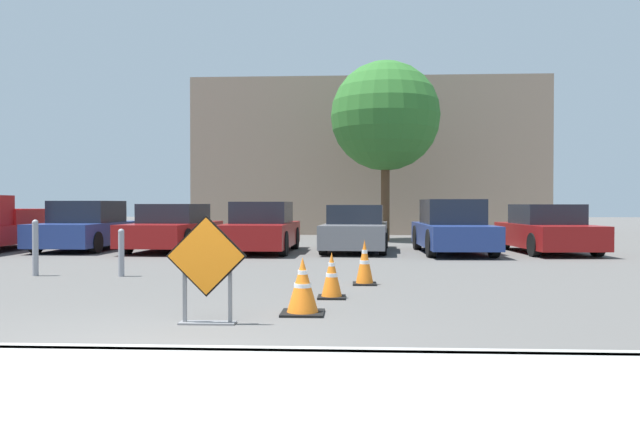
{
  "coord_description": "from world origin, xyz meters",
  "views": [
    {
      "loc": [
        1.99,
        -5.24,
        1.37
      ],
      "look_at": [
        1.02,
        13.51,
        1.07
      ],
      "focal_mm": 35.0,
      "sensor_mm": 36.0,
      "label": 1
    }
  ],
  "objects": [
    {
      "name": "ground_plane",
      "position": [
        0.0,
        10.0,
        0.0
      ],
      "size": [
        96.0,
        96.0,
        0.0
      ],
      "primitive_type": "plane",
      "color": "#565451"
    },
    {
      "name": "sidewalk_strip",
      "position": [
        0.0,
        -1.18,
        0.07
      ],
      "size": [
        23.86,
        2.35,
        0.14
      ],
      "color": "#999993",
      "rests_on": "ground_plane"
    },
    {
      "name": "curb_lip",
      "position": [
        0.0,
        0.0,
        0.07
      ],
      "size": [
        23.86,
        0.2,
        0.14
      ],
      "color": "#999993",
      "rests_on": "ground_plane"
    },
    {
      "name": "road_closed_sign",
      "position": [
        0.34,
        1.72,
        0.65
      ],
      "size": [
        0.92,
        0.2,
        1.24
      ],
      "color": "black",
      "rests_on": "ground_plane"
    },
    {
      "name": "traffic_cone_nearest",
      "position": [
        1.38,
        2.43,
        0.34
      ],
      "size": [
        0.53,
        0.53,
        0.71
      ],
      "color": "black",
      "rests_on": "ground_plane"
    },
    {
      "name": "traffic_cone_second",
      "position": [
        1.69,
        3.76,
        0.32
      ],
      "size": [
        0.4,
        0.4,
        0.67
      ],
      "color": "black",
      "rests_on": "ground_plane"
    },
    {
      "name": "traffic_cone_third",
      "position": [
        2.2,
        5.29,
        0.37
      ],
      "size": [
        0.4,
        0.4,
        0.76
      ],
      "color": "black",
      "rests_on": "ground_plane"
    },
    {
      "name": "parked_car_nearest",
      "position": [
        -5.86,
        12.79,
        0.66
      ],
      "size": [
        1.97,
        4.15,
        1.45
      ],
      "rotation": [
        0.0,
        0.0,
        3.12
      ],
      "color": "navy",
      "rests_on": "ground_plane"
    },
    {
      "name": "parked_car_second",
      "position": [
        -3.21,
        12.62,
        0.64
      ],
      "size": [
        2.06,
        4.43,
        1.36
      ],
      "rotation": [
        0.0,
        0.0,
        3.08
      ],
      "color": "maroon",
      "rests_on": "ground_plane"
    },
    {
      "name": "parked_car_third",
      "position": [
        -0.56,
        12.17,
        0.65
      ],
      "size": [
        1.87,
        4.17,
        1.42
      ],
      "rotation": [
        0.0,
        0.0,
        3.12
      ],
      "color": "maroon",
      "rests_on": "ground_plane"
    },
    {
      "name": "parked_car_fourth",
      "position": [
        2.1,
        12.64,
        0.61
      ],
      "size": [
        2.01,
        4.32,
        1.33
      ],
      "rotation": [
        0.0,
        0.0,
        3.07
      ],
      "color": "slate",
      "rests_on": "ground_plane"
    },
    {
      "name": "parked_car_fifth",
      "position": [
        4.75,
        12.07,
        0.68
      ],
      "size": [
        1.88,
        4.37,
        1.48
      ],
      "rotation": [
        0.0,
        0.0,
        3.17
      ],
      "color": "navy",
      "rests_on": "ground_plane"
    },
    {
      "name": "parked_car_sixth",
      "position": [
        7.4,
        12.34,
        0.62
      ],
      "size": [
        2.03,
        4.13,
        1.35
      ],
      "rotation": [
        0.0,
        0.0,
        3.21
      ],
      "color": "maroon",
      "rests_on": "ground_plane"
    },
    {
      "name": "bollard_nearest",
      "position": [
        -2.35,
        6.24,
        0.47
      ],
      "size": [
        0.12,
        0.12,
        0.9
      ],
      "color": "gray",
      "rests_on": "ground_plane"
    },
    {
      "name": "bollard_second",
      "position": [
        -4.0,
        6.24,
        0.56
      ],
      "size": [
        0.12,
        0.12,
        1.07
      ],
      "color": "gray",
      "rests_on": "ground_plane"
    },
    {
      "name": "building_facade_backdrop",
      "position": [
        2.72,
        24.34,
        3.46
      ],
      "size": [
        15.7,
        5.0,
        6.92
      ],
      "color": "gray",
      "rests_on": "ground_plane"
    },
    {
      "name": "street_tree_behind_lot",
      "position": [
        3.2,
        17.76,
        4.57
      ],
      "size": [
        4.01,
        4.01,
        6.59
      ],
      "color": "#513823",
      "rests_on": "ground_plane"
    }
  ]
}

